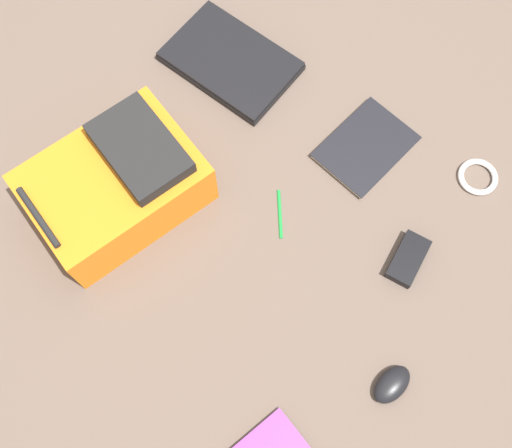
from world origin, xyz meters
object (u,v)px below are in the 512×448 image
object	(u,v)px
cable_coil	(478,177)
power_brick	(408,259)
book_manual	(366,147)
computer_mouse	(392,384)
laptop	(230,61)
pen_black	(280,213)
backpack	(118,184)

from	to	relation	value
cable_coil	power_brick	distance (m)	0.31
book_manual	power_brick	xyz separation A→B (m)	(-0.27, 0.18, 0.01)
computer_mouse	laptop	bearing A→B (deg)	-20.83
book_manual	pen_black	size ratio (longest dim) A/B	1.92
laptop	pen_black	size ratio (longest dim) A/B	2.76
cable_coil	pen_black	xyz separation A→B (m)	(0.33, 0.43, -0.00)
computer_mouse	power_brick	world-z (taller)	computer_mouse
backpack	power_brick	xyz separation A→B (m)	(-0.66, -0.35, -0.07)
laptop	power_brick	world-z (taller)	laptop
pen_black	cable_coil	bearing A→B (deg)	-127.46
power_brick	laptop	bearing A→B (deg)	-10.74
book_manual	pen_black	world-z (taller)	book_manual
power_brick	pen_black	xyz separation A→B (m)	(0.32, 0.12, -0.01)
backpack	cable_coil	size ratio (longest dim) A/B	4.36
laptop	computer_mouse	bearing A→B (deg)	155.11
book_manual	cable_coil	bearing A→B (deg)	-155.15
book_manual	cable_coil	size ratio (longest dim) A/B	2.43
laptop	computer_mouse	world-z (taller)	same
computer_mouse	power_brick	bearing A→B (deg)	-56.29
laptop	computer_mouse	size ratio (longest dim) A/B	3.51
book_manual	laptop	bearing A→B (deg)	5.35
laptop	book_manual	size ratio (longest dim) A/B	1.44
backpack	power_brick	size ratio (longest dim) A/B	3.45
book_manual	computer_mouse	distance (m)	0.62
computer_mouse	pen_black	world-z (taller)	computer_mouse
computer_mouse	backpack	bearing A→B (deg)	9.79
backpack	cable_coil	world-z (taller)	backpack
computer_mouse	power_brick	size ratio (longest dim) A/B	0.79
book_manual	computer_mouse	size ratio (longest dim) A/B	2.43
backpack	laptop	size ratio (longest dim) A/B	1.24
backpack	cable_coil	bearing A→B (deg)	-134.95
backpack	computer_mouse	distance (m)	0.82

